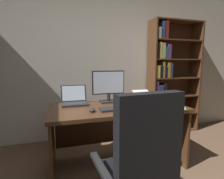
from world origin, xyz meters
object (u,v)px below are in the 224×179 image
(open_binder, at_px, (159,107))
(laptop, at_px, (75,100))
(office_chair, at_px, (140,172))
(reading_stand_with_book, at_px, (143,95))
(keyboard, at_px, (119,109))
(monitor, at_px, (108,87))
(notepad, at_px, (135,105))
(computer_mouse, at_px, (92,110))
(desk, at_px, (115,121))
(bookshelf, at_px, (168,80))
(pen, at_px, (137,105))

(open_binder, bearing_deg, laptop, 161.13)
(office_chair, relative_size, laptop, 3.30)
(office_chair, relative_size, reading_stand_with_book, 3.93)
(keyboard, relative_size, open_binder, 0.77)
(monitor, relative_size, laptop, 1.35)
(monitor, height_order, reading_stand_with_book, monitor)
(keyboard, xyz_separation_m, reading_stand_with_book, (0.54, 0.48, 0.05))
(monitor, xyz_separation_m, notepad, (0.25, -0.30, -0.20))
(monitor, xyz_separation_m, computer_mouse, (-0.30, -0.42, -0.19))
(office_chair, relative_size, notepad, 5.10)
(desk, relative_size, bookshelf, 0.80)
(laptop, bearing_deg, notepad, -23.59)
(keyboard, bearing_deg, pen, 23.08)
(bookshelf, distance_m, laptop, 1.81)
(office_chair, bearing_deg, reading_stand_with_book, 58.32)
(bookshelf, bearing_deg, laptop, -162.71)
(keyboard, bearing_deg, bookshelf, 36.85)
(desk, relative_size, keyboard, 3.81)
(office_chair, relative_size, keyboard, 2.55)
(desk, xyz_separation_m, laptop, (-0.49, 0.19, 0.25))
(desk, bearing_deg, pen, -26.97)
(keyboard, xyz_separation_m, pen, (0.27, 0.12, 0.00))
(keyboard, distance_m, computer_mouse, 0.30)
(desk, xyz_separation_m, notepad, (0.21, -0.12, 0.21))
(keyboard, height_order, pen, keyboard)
(desk, height_order, keyboard, keyboard)
(desk, bearing_deg, monitor, 102.20)
(open_binder, bearing_deg, notepad, 152.55)
(desk, relative_size, reading_stand_with_book, 5.86)
(laptop, relative_size, notepad, 1.55)
(open_binder, bearing_deg, monitor, 144.07)
(monitor, height_order, laptop, monitor)
(monitor, xyz_separation_m, pen, (0.27, -0.30, -0.19))
(desk, distance_m, computer_mouse, 0.47)
(bookshelf, bearing_deg, desk, -149.73)
(office_chair, xyz_separation_m, monitor, (0.07, 1.13, 0.50))
(notepad, bearing_deg, computer_mouse, -168.11)
(open_binder, height_order, pen, open_binder)
(bookshelf, height_order, pen, bookshelf)
(desk, bearing_deg, computer_mouse, -145.29)
(bookshelf, relative_size, open_binder, 3.67)
(bookshelf, distance_m, pen, 1.33)
(open_binder, bearing_deg, desk, 155.45)
(bookshelf, height_order, office_chair, bookshelf)
(office_chair, distance_m, pen, 0.95)
(monitor, bearing_deg, keyboard, -90.00)
(computer_mouse, bearing_deg, laptop, 109.10)
(office_chair, height_order, reading_stand_with_book, office_chair)
(office_chair, height_order, notepad, office_chair)
(laptop, bearing_deg, reading_stand_with_book, 3.30)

